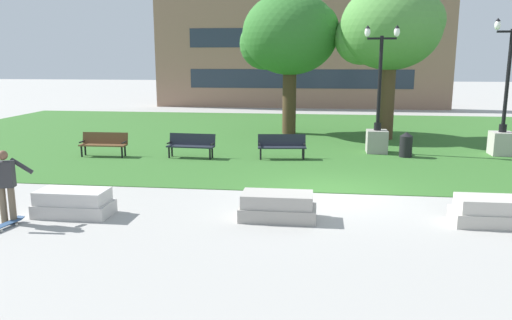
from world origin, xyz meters
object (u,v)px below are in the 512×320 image
at_px(concrete_block_right, 494,212).
at_px(trash_bin, 406,144).
at_px(park_bench_near_right, 282,145).
at_px(park_bench_near_left, 191,144).
at_px(concrete_block_center, 74,203).
at_px(lamp_post_center, 377,128).
at_px(skateboard, 5,225).
at_px(concrete_block_left, 278,207).
at_px(person_skateboarder, 5,182).
at_px(park_bench_far_left, 104,143).
at_px(lamp_post_right, 503,128).

bearing_deg(concrete_block_right, trash_bin, 94.87).
bearing_deg(trash_bin, concrete_block_right, -85.13).
bearing_deg(park_bench_near_right, park_bench_near_left, -175.85).
bearing_deg(park_bench_near_left, concrete_block_right, -37.44).
relative_size(concrete_block_center, lamp_post_center, 0.36).
bearing_deg(skateboard, concrete_block_left, 13.07).
xyz_separation_m(concrete_block_left, concrete_block_right, (4.93, 0.20, 0.00)).
distance_m(person_skateboarder, park_bench_far_left, 7.96).
height_order(skateboard, park_bench_near_right, park_bench_near_right).
distance_m(concrete_block_center, trash_bin, 12.42).
distance_m(concrete_block_left, concrete_block_right, 4.94).
height_order(park_bench_near_right, trash_bin, trash_bin).
distance_m(park_bench_far_left, lamp_post_center, 10.72).
xyz_separation_m(park_bench_far_left, lamp_post_center, (10.51, 2.01, 0.49)).
bearing_deg(concrete_block_center, park_bench_near_left, 81.60).
xyz_separation_m(concrete_block_right, park_bench_far_left, (-12.19, 6.60, 0.23)).
distance_m(skateboard, lamp_post_center, 13.82).
relative_size(person_skateboarder, lamp_post_right, 0.33).
height_order(person_skateboarder, lamp_post_right, lamp_post_right).
xyz_separation_m(concrete_block_right, park_bench_near_left, (-8.78, 6.72, 0.23)).
bearing_deg(person_skateboarder, lamp_post_right, 35.20).
distance_m(lamp_post_center, lamp_post_right, 4.76).
bearing_deg(skateboard, lamp_post_right, 36.32).
xyz_separation_m(concrete_block_right, lamp_post_right, (3.09, 8.71, 0.76)).
xyz_separation_m(skateboard, park_bench_near_left, (2.17, 8.32, 0.45)).
xyz_separation_m(skateboard, park_bench_far_left, (-1.25, 8.20, 0.45)).
bearing_deg(skateboard, park_bench_far_left, 98.64).
bearing_deg(park_bench_far_left, skateboard, -81.36).
height_order(concrete_block_left, concrete_block_right, same).
height_order(concrete_block_center, lamp_post_center, lamp_post_center).
height_order(skateboard, lamp_post_center, lamp_post_center).
bearing_deg(park_bench_near_right, park_bench_far_left, -176.94).
distance_m(person_skateboarder, lamp_post_center, 13.62).
height_order(lamp_post_center, trash_bin, lamp_post_center).
bearing_deg(lamp_post_right, skateboard, -143.68).
bearing_deg(concrete_block_left, skateboard, -166.93).
height_order(person_skateboarder, park_bench_far_left, person_skateboarder).
xyz_separation_m(concrete_block_right, park_bench_near_right, (-5.35, 6.97, 0.23)).
height_order(park_bench_near_left, lamp_post_right, lamp_post_right).
relative_size(park_bench_far_left, lamp_post_center, 0.37).
height_order(park_bench_near_right, lamp_post_right, lamp_post_right).
relative_size(park_bench_near_right, trash_bin, 1.93).
bearing_deg(concrete_block_left, person_skateboarder, -170.19).
bearing_deg(trash_bin, park_bench_near_right, -169.35).
distance_m(concrete_block_right, trash_bin, 7.88).
bearing_deg(concrete_block_left, park_bench_near_left, 119.03).
bearing_deg(park_bench_far_left, concrete_block_left, -43.17).
distance_m(concrete_block_right, lamp_post_right, 9.28).
height_order(concrete_block_right, park_bench_near_left, park_bench_near_left).
distance_m(skateboard, park_bench_near_right, 10.24).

